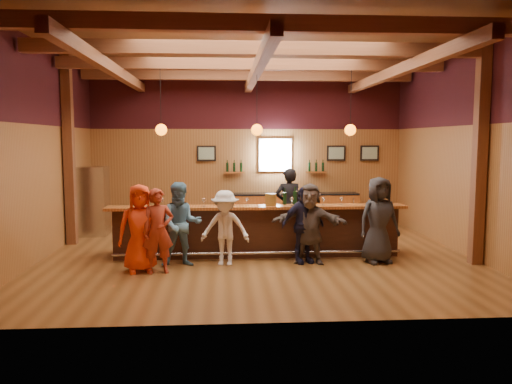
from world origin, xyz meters
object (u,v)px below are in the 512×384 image
stainless_fridge (94,201)px  bar_counter (257,230)px  customer_redvest (158,231)px  bartender (289,205)px  back_bar_cabinet (289,209)px  bottle_a (285,198)px  customer_denim (181,224)px  customer_navy (303,225)px  ice_bucket (271,200)px  customer_orange (140,228)px  customer_white (225,228)px  customer_dark (379,220)px  customer_brown (309,223)px

stainless_fridge → bar_counter: bearing=-30.8°
customer_redvest → bartender: (2.80, 2.65, 0.11)m
back_bar_cabinet → bottle_a: bearing=-99.1°
stainless_fridge → customer_redvest: bearing=-60.9°
customer_denim → customer_navy: customer_denim is taller
customer_redvest → customer_denim: 0.63m
ice_bucket → bottle_a: bearing=28.9°
stainless_fridge → ice_bucket: stainless_fridge is taller
customer_denim → ice_bucket: customer_denim is taller
back_bar_cabinet → customer_orange: customer_orange is taller
back_bar_cabinet → bottle_a: size_ratio=11.43×
back_bar_cabinet → customer_denim: (-2.75, -4.52, 0.36)m
customer_navy → back_bar_cabinet: bearing=68.7°
customer_white → bartender: bearing=63.1°
customer_navy → customer_dark: 1.54m
bottle_a → bartender: bearing=79.1°
ice_bucket → customer_redvest: bearing=-153.7°
customer_redvest → customer_dark: 4.39m
customer_brown → customer_white: bearing=-165.8°
customer_orange → customer_denim: 0.83m
back_bar_cabinet → bartender: size_ratio=2.21×
customer_white → customer_dark: bearing=9.0°
customer_brown → customer_dark: bearing=10.8°
back_bar_cabinet → customer_redvest: (-3.14, -5.01, 0.32)m
back_bar_cabinet → customer_dark: customer_dark is taller
back_bar_cabinet → bar_counter: bearing=-108.3°
customer_brown → bottle_a: (-0.42, 0.71, 0.43)m
customer_redvest → bottle_a: customer_redvest is taller
back_bar_cabinet → customer_redvest: customer_redvest is taller
customer_navy → bottle_a: customer_navy is taller
bottle_a → customer_orange: bearing=-158.4°
bar_counter → ice_bucket: (0.26, -0.35, 0.72)m
customer_redvest → bar_counter: bearing=21.3°
customer_redvest → bartender: size_ratio=0.88×
customer_dark → customer_white: bearing=169.4°
customer_redvest → customer_denim: bearing=36.2°
bar_counter → ice_bucket: 0.84m
customer_denim → bottle_a: (2.14, 0.78, 0.41)m
customer_denim → back_bar_cabinet: bearing=52.4°
customer_navy → customer_denim: bearing=165.1°
bartender → ice_bucket: bartender is taller
back_bar_cabinet → bartender: bartender is taller
customer_white → customer_navy: bearing=11.6°
bar_counter → customer_navy: 1.24m
customer_redvest → customer_denim: customer_denim is taller
customer_white → bartender: 2.64m
bar_counter → bartender: bartender is taller
customer_navy → bartender: 2.06m
customer_white → ice_bucket: 1.23m
bar_counter → customer_navy: size_ratio=4.03×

